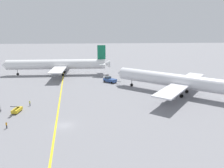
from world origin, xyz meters
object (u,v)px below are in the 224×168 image
at_px(airliner_at_gate_left, 57,65).
at_px(gse_belt_loader_portside, 17,110).
at_px(ground_crew_ramp_agent_by_cones, 30,103).
at_px(airliner_being_pushed, 178,81).
at_px(pushback_tug, 110,80).
at_px(ground_crew_wing_walker_right, 6,125).

xyz_separation_m(airliner_at_gate_left, gse_belt_loader_portside, (-3.42, -53.78, -4.77)).
bearing_deg(ground_crew_ramp_agent_by_cones, airliner_being_pushed, 9.53).
bearing_deg(airliner_at_gate_left, airliner_being_pushed, -37.27).
xyz_separation_m(pushback_tug, ground_crew_wing_walker_right, (-29.42, -45.62, -0.37)).
bearing_deg(ground_crew_wing_walker_right, airliner_at_gate_left, 87.97).
height_order(airliner_being_pushed, ground_crew_ramp_agent_by_cones, airliner_being_pushed).
xyz_separation_m(airliner_being_pushed, ground_crew_ramp_agent_by_cones, (-52.93, -8.89, -4.31)).
bearing_deg(airliner_being_pushed, pushback_tug, 140.33).
bearing_deg(ground_crew_wing_walker_right, pushback_tug, 57.18).
distance_m(airliner_being_pushed, ground_crew_ramp_agent_by_cones, 53.84).
height_order(airliner_at_gate_left, ground_crew_ramp_agent_by_cones, airliner_at_gate_left).
xyz_separation_m(pushback_tug, ground_crew_ramp_agent_by_cones, (-28.27, -29.34, -0.36)).
distance_m(ground_crew_wing_walker_right, ground_crew_ramp_agent_by_cones, 16.32).
bearing_deg(pushback_tug, gse_belt_loader_portside, -131.27).
distance_m(airliner_at_gate_left, ground_crew_ramp_agent_by_cones, 48.54).
xyz_separation_m(pushback_tug, gse_belt_loader_portside, (-30.55, -34.82, -0.45)).
relative_size(gse_belt_loader_portside, ground_crew_wing_walker_right, 2.92).
bearing_deg(airliner_being_pushed, airliner_at_gate_left, 142.73).
relative_size(pushback_tug, gse_belt_loader_portside, 1.57).
relative_size(gse_belt_loader_portside, ground_crew_ramp_agent_by_cones, 2.90).
bearing_deg(airliner_at_gate_left, gse_belt_loader_portside, -93.64).
bearing_deg(airliner_at_gate_left, pushback_tug, -34.95).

